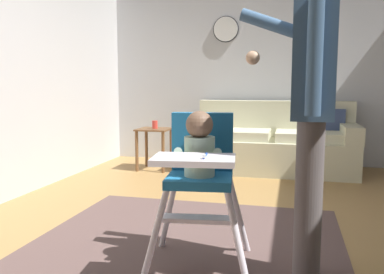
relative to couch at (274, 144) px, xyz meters
name	(u,v)px	position (x,y,z in m)	size (l,w,h in m)	color
ground	(223,250)	(-0.21, -2.49, -0.38)	(5.75, 7.57, 0.10)	#A17843
wall_far	(261,68)	(-0.21, 0.52, 0.96)	(4.95, 0.06, 2.59)	silver
area_rug	(178,256)	(-0.45, -2.78, -0.33)	(2.05, 2.36, 0.01)	brown
couch	(274,144)	(0.00, 0.00, 0.00)	(1.97, 0.86, 0.86)	beige
high_chair	(200,162)	(-0.28, -2.90, 0.29)	(0.67, 0.78, 0.92)	white
adult_standing	(311,103)	(0.30, -2.91, 0.63)	(0.51, 0.50, 1.69)	#635A5A
side_table	(154,140)	(-1.46, -0.29, 0.05)	(0.40, 0.40, 0.52)	brown
sippy_cup	(155,125)	(-1.45, -0.29, 0.24)	(0.07, 0.07, 0.10)	#D13D33
wall_clock	(226,29)	(-0.69, 0.48, 1.48)	(0.35, 0.04, 0.35)	white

